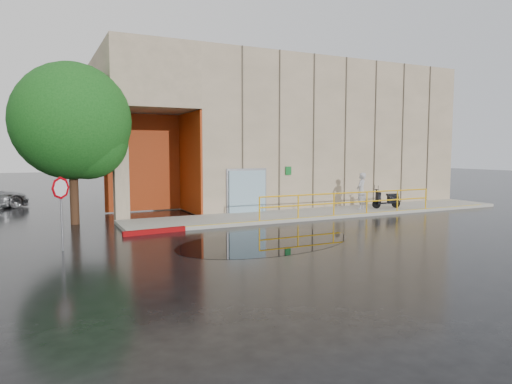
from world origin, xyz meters
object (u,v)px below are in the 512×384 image
at_px(person, 361,191).
at_px(scooter, 387,195).
at_px(stop_sign, 61,196).
at_px(red_curb, 155,231).
at_px(tree_near, 76,126).

bearing_deg(person, scooter, 139.49).
relative_size(person, stop_sign, 0.81).
xyz_separation_m(scooter, red_curb, (-12.30, -1.24, -0.75)).
bearing_deg(person, stop_sign, -18.93).
relative_size(person, red_curb, 0.77).
height_order(red_curb, tree_near, tree_near).
distance_m(person, stop_sign, 14.46).
distance_m(scooter, red_curb, 12.39).
relative_size(person, scooter, 1.17).
relative_size(person, tree_near, 0.28).
relative_size(scooter, stop_sign, 0.69).
relative_size(red_curb, tree_near, 0.36).
bearing_deg(tree_near, scooter, -9.24).
distance_m(person, tree_near, 13.70).
bearing_deg(scooter, person, -176.68).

